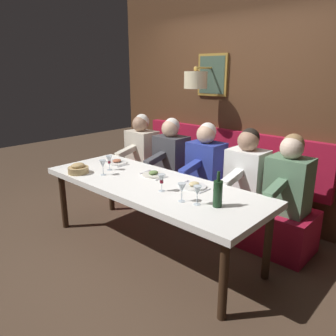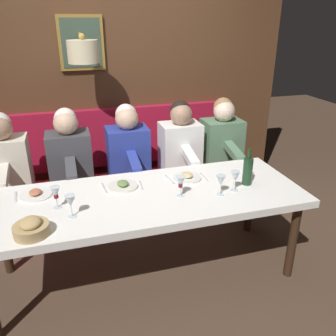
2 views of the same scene
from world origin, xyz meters
The scene contains 19 objects.
ground_plane centered at (0.00, 0.00, 0.00)m, with size 12.00×12.00×0.00m, color #4C3828.
dining_table centered at (0.00, 0.00, 0.68)m, with size 0.90×2.44×0.74m.
banquette_bench centered at (0.89, 0.00, 0.23)m, with size 0.52×2.64×0.45m, color maroon.
back_wall_panel centered at (1.46, 0.01, 1.37)m, with size 0.59×3.84×2.90m.
diner_nearest centered at (0.88, -1.03, 0.82)m, with size 0.60×0.40×0.79m.
diner_near centered at (0.88, -0.57, 0.82)m, with size 0.60×0.40×0.79m.
diner_middle centered at (0.88, -0.03, 0.82)m, with size 0.60×0.40×0.79m.
diner_far centered at (0.88, 0.53, 0.82)m, with size 0.60×0.40×0.79m.
diner_farthest centered at (0.88, 1.08, 0.82)m, with size 0.60×0.40×0.79m.
place_setting_0 centered at (0.22, 0.80, 0.75)m, with size 0.24×0.32×0.05m.
place_setting_1 centered at (0.18, 0.14, 0.75)m, with size 0.24×0.32×0.05m.
place_setting_2 centered at (0.19, -0.40, 0.75)m, with size 0.24×0.32×0.05m.
wine_glass_0 centered at (-0.16, -0.54, 0.86)m, with size 0.07×0.07×0.16m.
wine_glass_1 centered at (-0.01, 0.64, 0.86)m, with size 0.07×0.07×0.16m.
wine_glass_2 centered at (-0.12, -0.68, 0.86)m, with size 0.07×0.07×0.16m.
wine_glass_3 centered at (-0.10, -0.25, 0.86)m, with size 0.07×0.07×0.16m.
wine_glass_4 centered at (-0.17, 0.55, 0.86)m, with size 0.07×0.07×0.16m.
wine_bottle centered at (-0.04, -0.83, 0.86)m, with size 0.08×0.08×0.30m.
bread_bowl centered at (-0.31, 0.80, 0.79)m, with size 0.22×0.22×0.12m.
Camera 1 is at (-2.14, -2.22, 1.82)m, focal length 35.00 mm.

